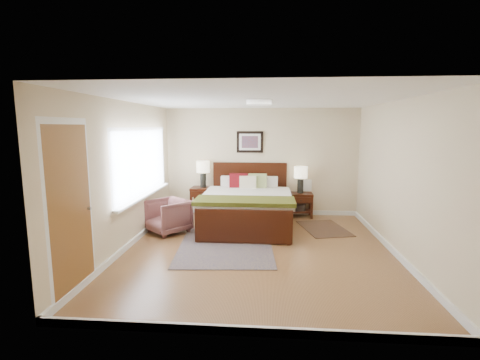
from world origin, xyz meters
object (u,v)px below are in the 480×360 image
(bed, at_px, (247,200))
(nightstand_right, at_px, (300,202))
(nightstand_left, at_px, (203,193))
(armchair, at_px, (168,216))
(lamp_right, at_px, (301,175))
(lamp_left, at_px, (203,170))
(rug_persian, at_px, (226,244))

(bed, distance_m, nightstand_right, 1.48)
(nightstand_left, height_order, armchair, nightstand_left)
(nightstand_left, height_order, nightstand_right, nightstand_left)
(armchair, bearing_deg, bed, 60.90)
(bed, bearing_deg, lamp_right, 36.90)
(nightstand_right, height_order, lamp_left, lamp_left)
(bed, height_order, nightstand_left, bed)
(armchair, relative_size, rug_persian, 0.32)
(bed, xyz_separation_m, nightstand_right, (1.18, 0.87, -0.22))
(lamp_left, distance_m, armchair, 1.68)
(nightstand_right, height_order, armchair, armchair)
(nightstand_right, height_order, lamp_right, lamp_right)
(lamp_left, bearing_deg, bed, -39.20)
(nightstand_right, relative_size, lamp_left, 0.92)
(nightstand_right, distance_m, rug_persian, 2.55)
(bed, relative_size, nightstand_right, 4.02)
(armchair, bearing_deg, nightstand_left, 113.44)
(armchair, bearing_deg, lamp_right, 68.96)
(nightstand_left, bearing_deg, armchair, -107.54)
(bed, distance_m, rug_persian, 1.33)
(lamp_left, distance_m, lamp_right, 2.26)
(armchair, bearing_deg, rug_persian, 14.14)
(bed, distance_m, armchair, 1.64)
(nightstand_left, relative_size, armchair, 0.91)
(nightstand_right, relative_size, rug_persian, 0.25)
(lamp_left, distance_m, rug_persian, 2.45)
(armchair, bearing_deg, nightstand_right, 68.76)
(bed, xyz_separation_m, nightstand_left, (-1.08, 0.86, -0.02))
(bed, height_order, armchair, bed)
(nightstand_left, xyz_separation_m, rug_persian, (0.78, -2.04, -0.53))
(nightstand_left, xyz_separation_m, lamp_left, (0.00, 0.02, 0.54))
(lamp_left, height_order, armchair, lamp_left)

